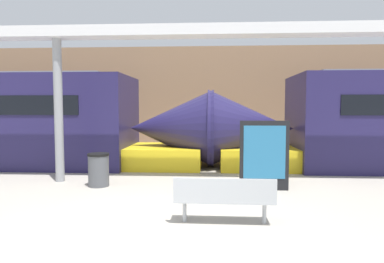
{
  "coord_description": "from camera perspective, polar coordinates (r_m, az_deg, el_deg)",
  "views": [
    {
      "loc": [
        0.82,
        -5.22,
        1.99
      ],
      "look_at": [
        0.31,
        3.54,
        1.4
      ],
      "focal_mm": 32.0,
      "sensor_mm": 36.0,
      "label": 1
    }
  ],
  "objects": [
    {
      "name": "poster_board",
      "position": [
        8.5,
        11.94,
        -3.88
      ],
      "size": [
        1.18,
        0.07,
        1.7
      ],
      "color": "black",
      "rests_on": "ground_plane"
    },
    {
      "name": "trash_bin",
      "position": [
        9.12,
        -15.3,
        -6.15
      ],
      "size": [
        0.55,
        0.55,
        0.85
      ],
      "color": "#4C4F54",
      "rests_on": "ground_plane"
    },
    {
      "name": "bench_near",
      "position": [
        6.0,
        5.41,
        -10.76
      ],
      "size": [
        1.74,
        0.46,
        0.82
      ],
      "rotation": [
        0.0,
        0.0,
        -0.01
      ],
      "color": "#ADB2B7",
      "rests_on": "ground_plane"
    },
    {
      "name": "station_wall",
      "position": [
        16.85,
        0.53,
        5.59
      ],
      "size": [
        56.0,
        0.2,
        5.0
      ],
      "primitive_type": "cube",
      "color": "#937051",
      "rests_on": "ground_plane"
    },
    {
      "name": "support_column_near",
      "position": [
        9.93,
        -21.37,
        3.24
      ],
      "size": [
        0.23,
        0.23,
        3.86
      ],
      "primitive_type": "cylinder",
      "color": "gray",
      "rests_on": "ground_plane"
    },
    {
      "name": "canopy_beam",
      "position": [
        10.13,
        -21.66,
        15.02
      ],
      "size": [
        28.0,
        0.6,
        0.28
      ],
      "primitive_type": "cube",
      "color": "silver",
      "rests_on": "support_column_near"
    },
    {
      "name": "ground_plane",
      "position": [
        5.65,
        -5.52,
        -16.81
      ],
      "size": [
        60.0,
        60.0,
        0.0
      ],
      "primitive_type": "plane",
      "color": "#A8A093"
    }
  ]
}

